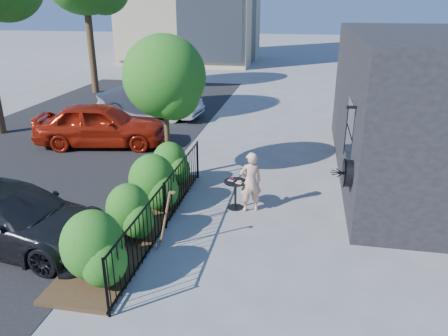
% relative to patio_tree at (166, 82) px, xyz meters
% --- Properties ---
extents(ground, '(120.00, 120.00, 0.00)m').
position_rel_patio_tree_xyz_m(ground, '(2.24, -2.76, -2.76)').
color(ground, gray).
rests_on(ground, ground).
extents(fence, '(0.05, 6.05, 1.10)m').
position_rel_patio_tree_xyz_m(fence, '(0.74, -2.76, -2.20)').
color(fence, black).
rests_on(fence, ground).
extents(planting_bed, '(1.30, 6.00, 0.08)m').
position_rel_patio_tree_xyz_m(planting_bed, '(0.04, -2.76, -2.72)').
color(planting_bed, '#382616').
rests_on(planting_bed, ground).
extents(shrubs, '(1.10, 5.60, 1.24)m').
position_rel_patio_tree_xyz_m(shrubs, '(0.14, -2.66, -2.06)').
color(shrubs, '#236015').
rests_on(shrubs, ground).
extents(patio_tree, '(2.20, 2.20, 3.94)m').
position_rel_patio_tree_xyz_m(patio_tree, '(0.00, 0.00, 0.00)').
color(patio_tree, '#3F2B19').
rests_on(patio_tree, ground).
extents(street, '(9.00, 30.00, 0.01)m').
position_rel_patio_tree_xyz_m(street, '(-4.76, 0.24, -2.76)').
color(street, black).
rests_on(street, ground).
extents(cafe_table, '(0.56, 0.56, 0.76)m').
position_rel_patio_tree_xyz_m(cafe_table, '(2.10, -1.49, -2.27)').
color(cafe_table, black).
rests_on(cafe_table, ground).
extents(woman, '(0.64, 0.54, 1.48)m').
position_rel_patio_tree_xyz_m(woman, '(2.47, -1.54, -2.02)').
color(woman, '#E1AC91').
rests_on(woman, ground).
extents(shovel, '(0.44, 0.17, 1.32)m').
position_rel_patio_tree_xyz_m(shovel, '(0.98, -3.58, -2.18)').
color(shovel, brown).
rests_on(shovel, ground).
extents(car_red, '(4.69, 2.53, 1.51)m').
position_rel_patio_tree_xyz_m(car_red, '(-3.26, 2.54, -2.01)').
color(car_red, '#A8200E').
rests_on(car_red, ground).
extents(car_silver, '(4.53, 1.95, 1.45)m').
position_rel_patio_tree_xyz_m(car_silver, '(-2.90, 6.61, -2.04)').
color(car_silver, '#A7A7AC').
rests_on(car_silver, ground).
extents(car_darkgrey, '(4.58, 2.39, 1.27)m').
position_rel_patio_tree_xyz_m(car_darkgrey, '(-2.13, -4.00, -2.13)').
color(car_darkgrey, black).
rests_on(car_darkgrey, ground).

